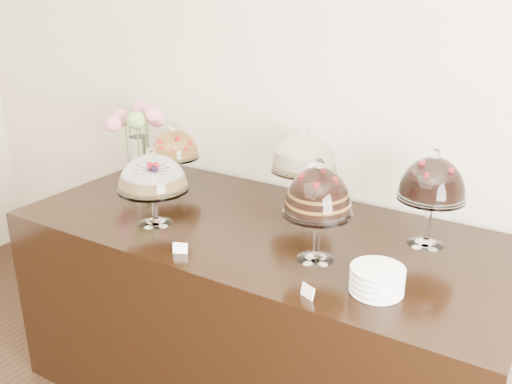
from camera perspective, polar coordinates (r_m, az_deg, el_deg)
The scene contains 11 objects.
wall_back at distance 2.84m, azimuth 5.47°, elevation 11.86°, with size 5.00×0.04×3.00m, color beige.
display_counter at distance 2.73m, azimuth 0.57°, elevation -12.14°, with size 2.20×1.00×0.90m, color black.
cake_stand_sugar_sponge at distance 2.52m, azimuth -10.30°, elevation 1.59°, with size 0.31×0.31×0.35m.
cake_stand_choco_layer at distance 2.15m, azimuth 6.24°, elevation -0.36°, with size 0.27×0.27×0.41m.
cake_stand_cheesecake at distance 2.64m, azimuth 4.83°, elevation 3.65°, with size 0.31×0.31×0.40m.
cake_stand_dark_choco at distance 2.36m, azimuth 17.23°, elevation 0.89°, with size 0.27×0.27×0.41m.
cake_stand_fruit_tart at distance 2.99m, azimuth -8.15°, elevation 4.45°, with size 0.25×0.25×0.33m.
flower_vase at distance 3.22m, azimuth -11.73°, elevation 6.18°, with size 0.35×0.33×0.40m.
plate_stack at distance 2.04m, azimuth 12.01°, elevation -8.62°, with size 0.18×0.18×0.09m.
price_card_left at distance 2.30m, azimuth -7.59°, elevation -5.58°, with size 0.06×0.01×0.04m, color white.
price_card_right at distance 1.99m, azimuth 5.18°, elevation -9.88°, with size 0.06×0.01×0.04m, color white.
Camera 1 is at (1.26, 0.49, 1.93)m, focal length 40.00 mm.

